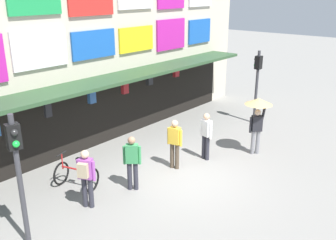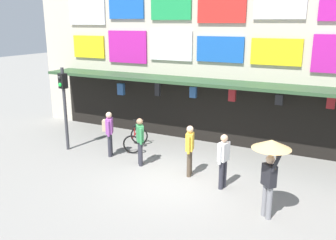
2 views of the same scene
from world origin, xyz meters
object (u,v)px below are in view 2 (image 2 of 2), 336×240
at_px(pedestrian_with_umbrella, 271,157).
at_px(bicycle_parked, 136,139).
at_px(traffic_light_near, 64,96).
at_px(pedestrian_in_red, 223,158).
at_px(pedestrian_in_white, 140,139).
at_px(pedestrian_in_black, 109,130).
at_px(pedestrian_in_blue, 190,148).

bearing_deg(pedestrian_with_umbrella, bicycle_parked, 153.03).
xyz_separation_m(traffic_light_near, pedestrian_in_red, (6.48, -0.50, -1.19)).
xyz_separation_m(pedestrian_with_umbrella, pedestrian_in_white, (-4.65, 1.53, -0.69)).
bearing_deg(pedestrian_in_red, traffic_light_near, 175.56).
bearing_deg(bicycle_parked, pedestrian_in_black, -112.09).
relative_size(traffic_light_near, bicycle_parked, 2.42).
bearing_deg(pedestrian_in_black, bicycle_parked, 67.91).
xyz_separation_m(bicycle_parked, pedestrian_in_red, (4.14, -1.79, 0.55)).
height_order(pedestrian_in_red, pedestrian_in_blue, same).
distance_m(pedestrian_in_black, pedestrian_in_blue, 3.37).
bearing_deg(pedestrian_in_white, pedestrian_in_black, 170.62).
relative_size(traffic_light_near, pedestrian_in_red, 1.90).
relative_size(bicycle_parked, pedestrian_in_red, 0.79).
height_order(traffic_light_near, pedestrian_in_red, traffic_light_near).
height_order(pedestrian_in_red, pedestrian_in_black, same).
distance_m(traffic_light_near, pedestrian_in_blue, 5.37).
bearing_deg(pedestrian_in_black, pedestrian_in_red, -8.35).
xyz_separation_m(pedestrian_with_umbrella, pedestrian_in_black, (-6.13, 1.77, -0.66)).
xyz_separation_m(bicycle_parked, pedestrian_in_blue, (2.90, -1.41, 0.55)).
distance_m(traffic_light_near, pedestrian_with_umbrella, 8.18).
xyz_separation_m(traffic_light_near, bicycle_parked, (2.33, 1.29, -1.75)).
bearing_deg(bicycle_parked, pedestrian_in_blue, -25.96).
relative_size(traffic_light_near, pedestrian_in_black, 1.90).
height_order(pedestrian_with_umbrella, pedestrian_in_blue, pedestrian_with_umbrella).
bearing_deg(pedestrian_in_blue, bicycle_parked, 154.04).
height_order(bicycle_parked, pedestrian_in_black, pedestrian_in_black).
height_order(bicycle_parked, pedestrian_in_white, pedestrian_in_white).
bearing_deg(pedestrian_with_umbrella, pedestrian_in_blue, 151.99).
bearing_deg(traffic_light_near, pedestrian_in_red, -4.44).
distance_m(traffic_light_near, pedestrian_in_red, 6.60).
bearing_deg(pedestrian_in_black, pedestrian_in_blue, -5.07).
height_order(traffic_light_near, pedestrian_in_black, traffic_light_near).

